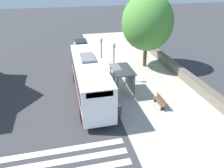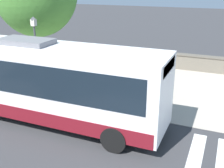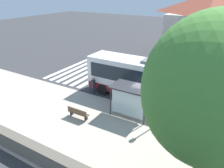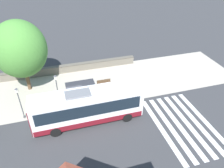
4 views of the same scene
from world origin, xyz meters
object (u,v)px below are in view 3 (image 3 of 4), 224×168
object	(u,v)px
bus	(146,79)
shade_tree	(214,91)
street_lamp_near	(165,92)
street_lamp_far	(224,105)
bench	(78,113)
bus_shelter	(131,92)
pedestrian	(93,84)

from	to	relation	value
bus	shade_tree	xyz separation A→B (m)	(-7.59, -5.83, 3.43)
street_lamp_near	street_lamp_far	distance (m)	3.78
bus	bench	world-z (taller)	bus
street_lamp_far	bus	bearing A→B (deg)	69.91
bus	street_lamp_near	world-z (taller)	street_lamp_near
bus_shelter	pedestrian	world-z (taller)	bus_shelter
pedestrian	bus	bearing A→B (deg)	-71.06
bus	shade_tree	world-z (taller)	shade_tree
bench	shade_tree	distance (m)	10.35
street_lamp_far	shade_tree	xyz separation A→B (m)	(-5.30, 0.45, 3.08)
bus_shelter	pedestrian	size ratio (longest dim) A/B	1.90
bus_shelter	street_lamp_far	bearing A→B (deg)	-81.13
bus	pedestrian	distance (m)	4.91
bus	shade_tree	distance (m)	10.17
bus_shelter	street_lamp_far	world-z (taller)	street_lamp_far
bus_shelter	shade_tree	xyz separation A→B (m)	(-4.34, -5.71, 3.29)
bus	pedestrian	world-z (taller)	bus
street_lamp_far	pedestrian	bearing A→B (deg)	86.15
bus_shelter	shade_tree	distance (m)	7.89
shade_tree	bus_shelter	bearing A→B (deg)	52.78
street_lamp_near	shade_tree	distance (m)	6.39
street_lamp_near	shade_tree	bearing A→B (deg)	-145.15
pedestrian	street_lamp_near	xyz separation A→B (m)	(-1.32, -7.11, 1.52)
bus_shelter	pedestrian	xyz separation A→B (m)	(1.69, 4.67, -1.06)
shade_tree	street_lamp_far	bearing A→B (deg)	-4.82
bus_shelter	street_lamp_far	size ratio (longest dim) A/B	0.84
pedestrian	street_lamp_far	world-z (taller)	street_lamp_far
bus	street_lamp_near	xyz separation A→B (m)	(-2.89, -2.55, 0.60)
street_lamp_far	shade_tree	world-z (taller)	shade_tree
pedestrian	street_lamp_far	distance (m)	10.93
shade_tree	bus	bearing A→B (deg)	37.50
street_lamp_near	shade_tree	xyz separation A→B (m)	(-4.70, -3.27, 2.83)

